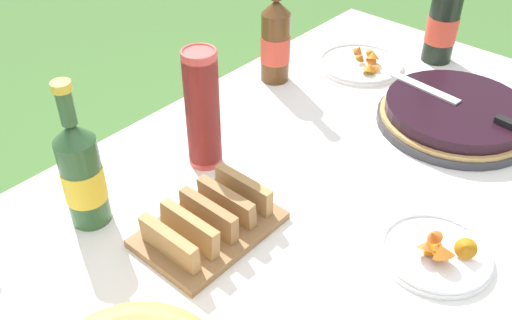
# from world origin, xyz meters

# --- Properties ---
(garden_table) EXTENTS (1.74, 1.06, 0.68)m
(garden_table) POSITION_xyz_m (0.00, 0.00, 0.62)
(garden_table) COLOR brown
(garden_table) RESTS_ON ground_plane
(tablecloth) EXTENTS (1.75, 1.07, 0.10)m
(tablecloth) POSITION_xyz_m (0.00, 0.00, 0.67)
(tablecloth) COLOR white
(tablecloth) RESTS_ON garden_table
(berry_tart) EXTENTS (0.36, 0.36, 0.06)m
(berry_tart) POSITION_xyz_m (0.45, -0.04, 0.71)
(berry_tart) COLOR #38383D
(berry_tart) RESTS_ON tablecloth
(serving_knife) EXTENTS (0.07, 0.38, 0.01)m
(serving_knife) POSITION_xyz_m (0.45, -0.07, 0.74)
(serving_knife) COLOR silver
(serving_knife) RESTS_ON berry_tart
(cup_stack) EXTENTS (0.07, 0.07, 0.27)m
(cup_stack) POSITION_xyz_m (-0.04, 0.30, 0.81)
(cup_stack) COLOR #E04C47
(cup_stack) RESTS_ON tablecloth
(cider_bottle_green) EXTENTS (0.08, 0.08, 0.30)m
(cider_bottle_green) POSITION_xyz_m (-0.32, 0.33, 0.79)
(cider_bottle_green) COLOR #2D562D
(cider_bottle_green) RESTS_ON tablecloth
(cider_bottle_amber) EXTENTS (0.08, 0.08, 0.30)m
(cider_bottle_amber) POSITION_xyz_m (0.34, 0.42, 0.79)
(cider_bottle_amber) COLOR brown
(cider_bottle_amber) RESTS_ON tablecloth
(juice_bottle_red) EXTENTS (0.09, 0.09, 0.31)m
(juice_bottle_red) POSITION_xyz_m (0.73, 0.15, 0.80)
(juice_bottle_red) COLOR black
(juice_bottle_red) RESTS_ON tablecloth
(snack_plate_near) EXTENTS (0.20, 0.20, 0.06)m
(snack_plate_near) POSITION_xyz_m (0.03, -0.21, 0.69)
(snack_plate_near) COLOR white
(snack_plate_near) RESTS_ON tablecloth
(snack_plate_left) EXTENTS (0.24, 0.24, 0.06)m
(snack_plate_left) POSITION_xyz_m (0.55, 0.28, 0.69)
(snack_plate_left) COLOR white
(snack_plate_left) RESTS_ON tablecloth
(bread_board) EXTENTS (0.26, 0.18, 0.07)m
(bread_board) POSITION_xyz_m (-0.20, 0.13, 0.71)
(bread_board) COLOR olive
(bread_board) RESTS_ON tablecloth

